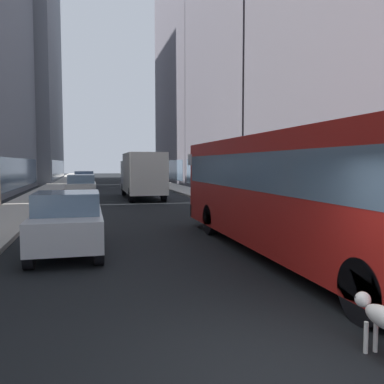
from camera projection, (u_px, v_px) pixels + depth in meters
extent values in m
plane|color=black|center=(114.00, 188.00, 38.25)|extent=(120.00, 120.00, 0.00)
cube|color=#ADA89E|center=(52.00, 188.00, 36.83)|extent=(2.40, 110.00, 0.15)
cube|color=#9E9991|center=(172.00, 186.00, 39.66)|extent=(2.40, 110.00, 0.15)
cube|color=slate|center=(20.00, 173.00, 32.33)|extent=(0.08, 19.28, 2.40)
cube|color=slate|center=(12.00, 29.00, 52.45)|extent=(10.90, 22.65, 40.30)
cube|color=slate|center=(59.00, 169.00, 55.12)|extent=(0.08, 20.38, 2.40)
cube|color=slate|center=(372.00, 186.00, 13.58)|extent=(0.08, 21.15, 2.40)
cube|color=slate|center=(207.00, 173.00, 33.23)|extent=(0.08, 14.15, 2.40)
cube|color=slate|center=(198.00, 72.00, 52.40)|extent=(8.42, 19.73, 29.04)
cube|color=slate|center=(168.00, 169.00, 52.28)|extent=(0.08, 17.76, 2.40)
cube|color=red|center=(295.00, 191.00, 9.99)|extent=(2.55, 11.50, 2.75)
cube|color=slate|center=(296.00, 171.00, 9.95)|extent=(2.57, 11.04, 0.90)
cube|color=black|center=(222.00, 210.00, 15.57)|extent=(2.55, 0.16, 0.44)
cylinder|color=black|center=(211.00, 219.00, 13.22)|extent=(0.30, 1.00, 1.00)
cylinder|color=black|center=(273.00, 217.00, 13.78)|extent=(0.30, 1.00, 1.00)
cylinder|color=black|center=(366.00, 291.00, 5.78)|extent=(0.30, 1.00, 1.00)
cube|color=silver|center=(190.00, 160.00, 14.54)|extent=(0.08, 0.24, 0.40)
cube|color=#4C6BB7|center=(84.00, 180.00, 39.37)|extent=(1.92, 4.13, 0.75)
cube|color=slate|center=(84.00, 174.00, 39.13)|extent=(1.76, 1.86, 0.55)
cylinder|color=black|center=(76.00, 183.00, 40.78)|extent=(0.22, 0.64, 0.64)
cylinder|color=black|center=(93.00, 183.00, 41.20)|extent=(0.22, 0.64, 0.64)
cylinder|color=black|center=(75.00, 185.00, 37.59)|extent=(0.22, 0.64, 0.64)
cylinder|color=black|center=(93.00, 185.00, 38.02)|extent=(0.22, 0.64, 0.64)
cube|color=silver|center=(82.00, 188.00, 26.69)|extent=(1.85, 4.48, 0.75)
cube|color=slate|center=(81.00, 179.00, 26.42)|extent=(1.70, 2.02, 0.55)
cylinder|color=black|center=(70.00, 192.00, 28.27)|extent=(0.22, 0.64, 0.64)
cylinder|color=black|center=(94.00, 192.00, 28.68)|extent=(0.22, 0.64, 0.64)
cylinder|color=black|center=(67.00, 196.00, 24.75)|extent=(0.22, 0.64, 0.64)
cylinder|color=black|center=(94.00, 196.00, 25.15)|extent=(0.22, 0.64, 0.64)
cube|color=#B7BABF|center=(68.00, 226.00, 10.56)|extent=(1.74, 4.11, 0.75)
cube|color=slate|center=(67.00, 203.00, 10.31)|extent=(1.60, 1.85, 0.55)
cylinder|color=black|center=(45.00, 231.00, 11.98)|extent=(0.22, 0.64, 0.64)
cylinder|color=black|center=(97.00, 229.00, 12.36)|extent=(0.22, 0.64, 0.64)
cylinder|color=black|center=(29.00, 255.00, 8.81)|extent=(0.22, 0.64, 0.64)
cylinder|color=black|center=(99.00, 252.00, 9.19)|extent=(0.22, 0.64, 0.64)
cube|color=slate|center=(145.00, 181.00, 37.19)|extent=(1.73, 4.35, 0.75)
cube|color=slate|center=(146.00, 175.00, 36.93)|extent=(1.59, 1.96, 0.55)
cylinder|color=black|center=(135.00, 185.00, 38.73)|extent=(0.22, 0.64, 0.64)
cylinder|color=black|center=(151.00, 184.00, 39.10)|extent=(0.22, 0.64, 0.64)
cylinder|color=black|center=(140.00, 187.00, 35.33)|extent=(0.22, 0.64, 0.64)
cylinder|color=black|center=(156.00, 186.00, 35.70)|extent=(0.22, 0.64, 0.64)
cube|color=silver|center=(137.00, 175.00, 29.69)|extent=(2.30, 2.00, 2.10)
cube|color=silver|center=(144.00, 173.00, 26.05)|extent=(2.30, 5.50, 2.60)
cylinder|color=black|center=(124.00, 189.00, 29.52)|extent=(0.28, 0.90, 0.90)
cylinder|color=black|center=(151.00, 189.00, 30.02)|extent=(0.28, 0.90, 0.90)
cylinder|color=black|center=(131.00, 195.00, 24.20)|extent=(0.28, 0.90, 0.90)
cylinder|color=black|center=(164.00, 194.00, 24.70)|extent=(0.28, 0.90, 0.90)
ellipsoid|color=white|center=(384.00, 317.00, 4.72)|extent=(0.22, 0.60, 0.26)
sphere|color=white|center=(363.00, 299.00, 5.08)|extent=(0.20, 0.20, 0.20)
sphere|color=black|center=(358.00, 298.00, 5.08)|extent=(0.07, 0.07, 0.07)
sphere|color=black|center=(366.00, 297.00, 5.11)|extent=(0.07, 0.07, 0.07)
cylinder|color=white|center=(366.00, 337.00, 4.93)|extent=(0.06, 0.06, 0.40)
cylinder|color=white|center=(376.00, 336.00, 4.96)|extent=(0.06, 0.06, 0.40)
sphere|color=black|center=(381.00, 311.00, 4.82)|extent=(0.04, 0.04, 0.04)
sphere|color=black|center=(384.00, 319.00, 4.62)|extent=(0.04, 0.04, 0.04)
cylinder|color=#1E1E2D|center=(356.00, 218.00, 12.91)|extent=(0.28, 0.28, 0.85)
cylinder|color=#B2A58C|center=(357.00, 196.00, 12.86)|extent=(0.34, 0.34, 0.62)
sphere|color=tan|center=(357.00, 183.00, 12.83)|extent=(0.22, 0.22, 0.22)
cube|color=#59331E|center=(362.00, 204.00, 12.93)|extent=(0.12, 0.24, 0.20)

